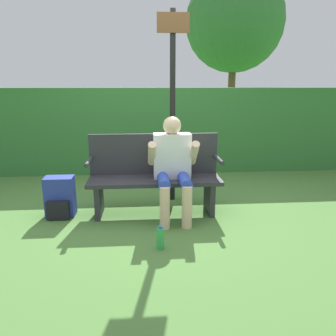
# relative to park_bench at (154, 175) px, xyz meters

# --- Properties ---
(ground_plane) EXTENTS (40.00, 40.00, 0.00)m
(ground_plane) POSITION_rel_park_bench_xyz_m (0.00, -0.07, -0.46)
(ground_plane) COLOR #4C7A38
(hedge_back) EXTENTS (12.00, 0.57, 1.46)m
(hedge_back) POSITION_rel_park_bench_xyz_m (0.00, 2.00, 0.27)
(hedge_back) COLOR #337033
(hedge_back) RESTS_ON ground
(park_bench) EXTENTS (1.56, 0.46, 0.94)m
(park_bench) POSITION_rel_park_bench_xyz_m (0.00, 0.00, 0.00)
(park_bench) COLOR #2D2D33
(park_bench) RESTS_ON ground
(person_seated) EXTENTS (0.57, 0.65, 1.16)m
(person_seated) POSITION_rel_park_bench_xyz_m (0.21, -0.14, 0.18)
(person_seated) COLOR silver
(person_seated) RESTS_ON ground
(backpack) EXTENTS (0.33, 0.28, 0.47)m
(backpack) POSITION_rel_park_bench_xyz_m (-1.12, -0.07, -0.24)
(backpack) COLOR #283893
(backpack) RESTS_ON ground
(water_bottle) EXTENTS (0.07, 0.07, 0.23)m
(water_bottle) POSITION_rel_park_bench_xyz_m (0.02, -0.96, -0.35)
(water_bottle) COLOR green
(water_bottle) RESTS_ON ground
(signpost) EXTENTS (0.39, 0.09, 2.39)m
(signpost) POSITION_rel_park_bench_xyz_m (0.25, 0.40, 0.89)
(signpost) COLOR black
(signpost) RESTS_ON ground
(parked_car) EXTENTS (4.20, 2.96, 1.20)m
(parked_car) POSITION_rel_park_bench_xyz_m (-3.32, 12.11, 0.12)
(parked_car) COLOR #B7BCC6
(parked_car) RESTS_ON ground
(tree) EXTENTS (2.77, 2.77, 4.59)m
(tree) POSITION_rel_park_bench_xyz_m (2.51, 5.98, 2.74)
(tree) COLOR brown
(tree) RESTS_ON ground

